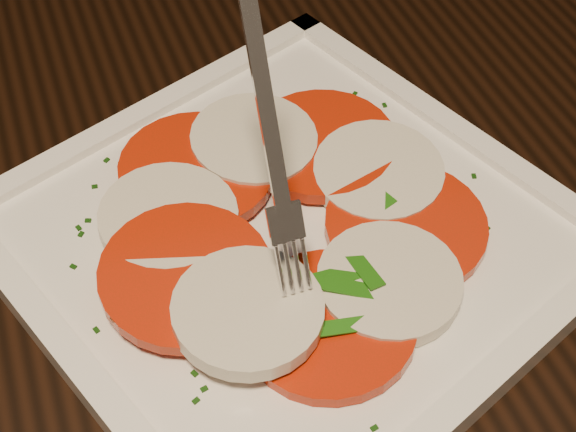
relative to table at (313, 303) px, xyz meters
name	(u,v)px	position (x,y,z in m)	size (l,w,h in m)	color
table	(313,303)	(0.00, 0.00, 0.00)	(1.23, 0.84, 0.75)	black
plate	(288,242)	(-0.03, -0.02, 0.11)	(0.28, 0.28, 0.01)	white
caprese_salad	(288,222)	(-0.03, -0.02, 0.12)	(0.24, 0.24, 0.03)	#BE1A04
fork	(266,131)	(-0.04, -0.03, 0.21)	(0.03, 0.07, 0.14)	white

